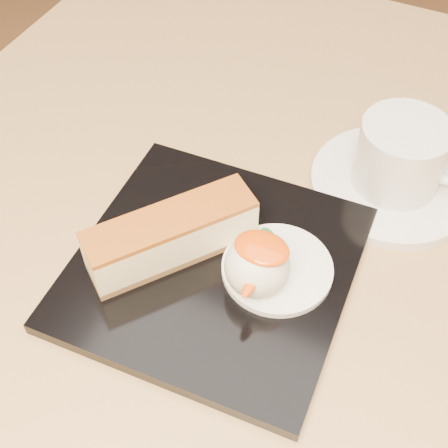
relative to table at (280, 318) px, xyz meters
The scene contains 9 objects.
table is the anchor object (origin of this frame).
dessert_plate 0.18m from the table, 119.16° to the right, with size 0.22×0.22×0.01m, color black.
cheesecake 0.22m from the table, 134.03° to the right, with size 0.11×0.13×0.04m.
cream_smear 0.18m from the table, 81.46° to the right, with size 0.09×0.09×0.01m, color white.
ice_cream_scoop 0.21m from the table, 90.85° to the right, with size 0.05×0.05×0.05m, color white.
mango_sauce 0.23m from the table, 89.38° to the right, with size 0.04×0.03×0.01m, color #F04D07.
mint_sprig 0.18m from the table, 121.16° to the right, with size 0.04×0.03×0.00m.
saucer 0.19m from the table, 51.70° to the left, with size 0.15×0.15×0.01m, color white.
coffee_cup 0.23m from the table, 50.96° to the left, with size 0.10×0.08×0.06m.
Camera 1 is at (0.10, -0.34, 1.14)m, focal length 50.00 mm.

